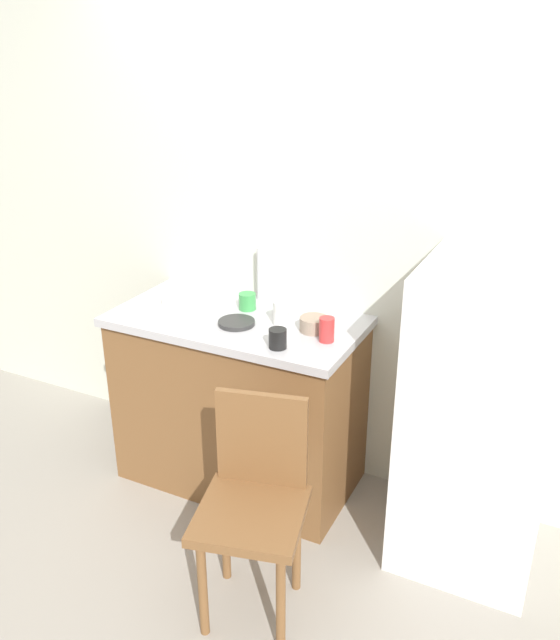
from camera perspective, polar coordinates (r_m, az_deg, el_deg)
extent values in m
plane|color=#9E998E|center=(3.03, -4.32, -21.29)|extent=(8.00, 8.00, 0.00)
cube|color=silver|center=(3.18, 4.17, 7.17)|extent=(4.80, 0.10, 2.49)
cube|color=brown|center=(3.34, -3.50, -7.21)|extent=(1.15, 0.60, 0.87)
cube|color=#B7B7BC|center=(3.13, -3.70, -0.05)|extent=(1.19, 0.64, 0.04)
cylinder|color=#B7B7BC|center=(3.29, -1.80, 4.00)|extent=(0.02, 0.02, 0.27)
cube|color=white|center=(2.89, 17.05, -8.22)|extent=(0.58, 0.62, 1.33)
cylinder|color=brown|center=(2.68, -6.70, -22.02)|extent=(0.04, 0.04, 0.45)
cylinder|color=brown|center=(2.62, 0.06, -23.17)|extent=(0.04, 0.04, 0.45)
cylinder|color=brown|center=(2.89, -4.69, -17.95)|extent=(0.04, 0.04, 0.45)
cylinder|color=brown|center=(2.83, 1.46, -18.87)|extent=(0.04, 0.04, 0.45)
cube|color=brown|center=(2.59, -2.57, -16.52)|extent=(0.48, 0.48, 0.04)
cube|color=brown|center=(2.60, -1.58, -10.24)|extent=(0.36, 0.11, 0.40)
cube|color=white|center=(3.30, -7.21, 1.88)|extent=(0.28, 0.20, 0.05)
cylinder|color=gray|center=(2.96, 2.96, -0.36)|extent=(0.13, 0.13, 0.06)
cylinder|color=#2D2D2D|center=(3.04, -3.78, -0.23)|extent=(0.17, 0.17, 0.02)
cylinder|color=red|center=(2.86, 4.06, -0.83)|extent=(0.07, 0.07, 0.11)
cylinder|color=white|center=(3.02, 0.09, 0.61)|extent=(0.07, 0.07, 0.11)
cylinder|color=green|center=(3.20, -2.84, 1.62)|extent=(0.08, 0.08, 0.08)
cylinder|color=black|center=(2.79, -0.20, -1.62)|extent=(0.08, 0.08, 0.09)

